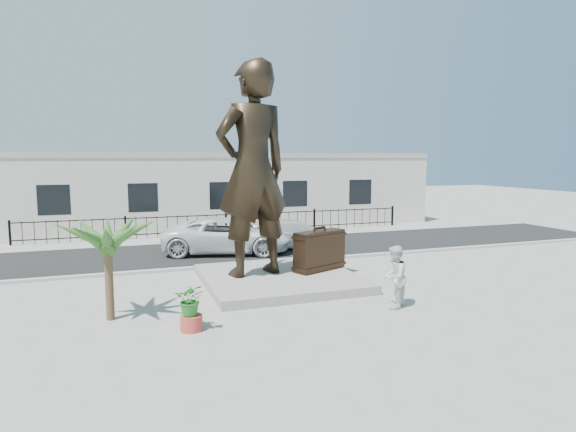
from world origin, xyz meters
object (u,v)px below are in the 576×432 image
suitcase (320,250)px  tourist (394,277)px  car_white (227,235)px  statue (253,169)px

suitcase → tourist: tourist is taller
suitcase → tourist: 4.06m
tourist → car_white: 10.16m
statue → car_white: (0.25, 5.58, -3.17)m
car_white → tourist: bearing=-147.7°
tourist → car_white: size_ratio=0.32×
statue → suitcase: 3.86m
statue → car_white: statue is taller
statue → suitcase: bearing=162.9°
statue → tourist: 6.05m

